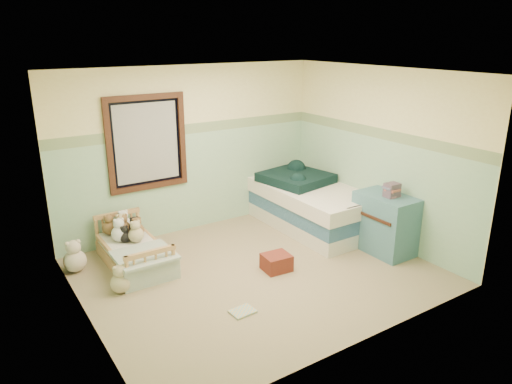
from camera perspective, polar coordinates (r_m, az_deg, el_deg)
floor at (r=6.24m, az=0.08°, el=-9.54°), size 4.20×3.60×0.02m
ceiling at (r=5.53m, az=0.09°, el=14.19°), size 4.20×3.60×0.02m
wall_back at (r=7.28m, az=-7.74°, el=5.01°), size 4.20×0.04×2.50m
wall_front at (r=4.45m, az=12.93°, el=-4.06°), size 4.20×0.04×2.50m
wall_left at (r=4.99m, az=-20.54°, el=-2.33°), size 0.04×3.60×2.50m
wall_right at (r=7.09m, az=14.46°, el=4.23°), size 0.04×3.60×2.50m
wainscot_mint at (r=7.40m, az=-7.52°, el=1.22°), size 4.20×0.01×1.50m
border_strip at (r=7.20m, az=-7.79°, el=7.50°), size 4.20×0.01×0.15m
window_frame at (r=6.94m, az=-12.89°, el=5.74°), size 1.16×0.06×1.36m
window_blinds at (r=6.95m, az=-12.92°, el=5.76°), size 0.92×0.01×1.12m
toddler_bed_frame at (r=6.57m, az=-14.32°, el=-7.73°), size 0.65×1.30×0.17m
toddler_mattress at (r=6.51m, az=-14.42°, el=-6.60°), size 0.60×1.25×0.12m
patchwork_quilt at (r=6.13m, az=-13.21°, el=-7.35°), size 0.71×0.65×0.03m
plush_bed_brown at (r=6.86m, az=-17.10°, el=-4.11°), size 0.20×0.20×0.20m
plush_bed_white at (r=6.90m, az=-15.52°, el=-3.74°), size 0.21×0.21×0.21m
plush_bed_tan at (r=6.67m, az=-16.14°, el=-4.72°), size 0.18×0.18×0.18m
plush_bed_dark at (r=6.74m, az=-14.28°, el=-4.32°), size 0.18×0.18×0.18m
plush_floor_cream at (r=6.60m, az=-20.83°, el=-7.71°), size 0.29×0.29×0.29m
plush_floor_tan at (r=5.95m, az=-15.88°, el=-10.43°), size 0.24×0.24×0.24m
twin_bed_frame at (r=7.65m, az=6.33°, el=-3.22°), size 1.08×2.15×0.22m
twin_boxspring at (r=7.58m, az=6.39°, el=-1.67°), size 1.08×2.15×0.22m
twin_mattress at (r=7.50m, az=6.45°, el=-0.10°), size 1.12×2.19×0.22m
teal_blanket at (r=7.64m, az=4.78°, el=1.72°), size 1.07×1.11×0.14m
dresser at (r=6.87m, az=15.14°, el=-3.66°), size 0.51×0.82×0.82m
book_stack at (r=6.66m, az=15.94°, el=0.22°), size 0.20×0.16×0.19m
red_pillow at (r=6.23m, az=2.46°, el=-8.40°), size 0.37×0.33×0.21m
floor_book at (r=5.41m, az=-1.62°, el=-14.10°), size 0.28×0.22×0.02m
extra_plush_0 at (r=6.69m, az=-13.99°, el=-4.45°), size 0.19×0.19×0.19m
extra_plush_1 at (r=6.77m, az=-15.59°, el=-4.20°), size 0.21×0.21×0.21m
extra_plush_2 at (r=6.57m, az=-15.41°, el=-5.16°), size 0.16×0.16×0.16m
extra_plush_3 at (r=6.78m, az=-15.73°, el=-4.18°), size 0.21×0.21×0.21m
extra_plush_4 at (r=6.52m, az=-14.14°, el=-4.98°), size 0.20×0.20×0.20m
extra_plush_5 at (r=6.60m, az=-15.98°, el=-4.79°), size 0.22×0.22×0.22m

